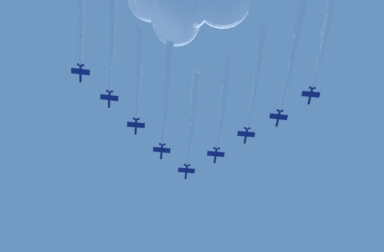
{
  "coord_description": "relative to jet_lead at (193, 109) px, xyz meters",
  "views": [
    {
      "loc": [
        11.4,
        112.84,
        6.23
      ],
      "look_at": [
        0.0,
        0.0,
        213.76
      ],
      "focal_mm": 47.04,
      "sensor_mm": 36.0,
      "label": 1
    }
  ],
  "objects": [
    {
      "name": "jet_port_outer",
      "position": [
        38.63,
        35.73,
        1.08
      ],
      "size": [
        8.44,
        59.23,
        3.67
      ],
      "color": "navy"
    },
    {
      "name": "jet_port_mid",
      "position": [
        26.14,
        20.29,
        -1.04
      ],
      "size": [
        8.4,
        53.79,
        3.66
      ],
      "color": "navy"
    },
    {
      "name": "jet_trail_starboard",
      "position": [
        -52.81,
        45.35,
        0.74
      ],
      "size": [
        8.4,
        56.79,
        3.67
      ],
      "color": "navy"
    },
    {
      "name": "jet_starboard_inner",
      "position": [
        -12.96,
        10.25,
        -1.17
      ],
      "size": [
        8.42,
        56.92,
        3.66
      ],
      "color": "navy"
    },
    {
      "name": "jet_port_inner",
      "position": [
        12.95,
        12.83,
        -2.07
      ],
      "size": [
        8.41,
        60.59,
        3.67
      ],
      "color": "navy"
    },
    {
      "name": "jet_lead",
      "position": [
        0.0,
        0.0,
        0.0
      ],
      "size": [
        8.4,
        59.17,
        3.67
      ],
      "color": "navy"
    },
    {
      "name": "jet_starboard_outer",
      "position": [
        -40.22,
        36.05,
        -1.76
      ],
      "size": [
        8.45,
        60.55,
        3.68
      ],
      "color": "navy"
    },
    {
      "name": "jet_starboard_mid",
      "position": [
        -26.47,
        23.58,
        0.14
      ],
      "size": [
        8.41,
        59.37,
        3.67
      ],
      "color": "navy"
    }
  ]
}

